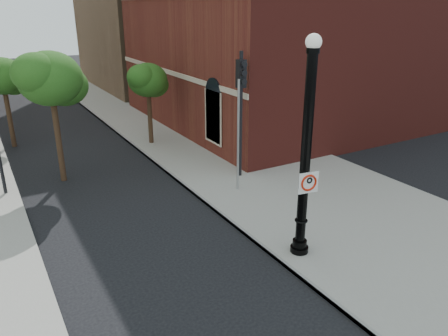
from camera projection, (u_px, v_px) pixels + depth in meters
ground at (214, 277)px, 12.13m from camera, size 120.00×120.00×0.00m
sidewalk_right at (222, 147)px, 23.02m from camera, size 8.00×60.00×0.12m
curb_edge at (151, 159)px, 21.16m from camera, size 0.10×60.00×0.14m
brick_wall_building at (323, 18)px, 28.77m from camera, size 22.30×16.30×12.50m
bg_building_tan_b at (208, 5)px, 41.47m from camera, size 22.00×14.00×14.00m
lamppost at (305, 163)px, 12.17m from camera, size 0.54×0.54×6.44m
no_parking_sign at (309, 183)px, 12.24m from camera, size 0.62×0.14×0.63m
traffic_signal_right at (241, 95)px, 17.81m from camera, size 0.34×0.44×5.39m
utility_pole at (238, 138)px, 16.86m from camera, size 0.09×0.09×4.53m
street_tree_a at (51, 80)px, 17.37m from camera, size 3.02×2.73×5.44m
street_tree_b at (3, 77)px, 22.04m from camera, size 2.58×2.33×4.65m
street_tree_c at (148, 81)px, 22.45m from camera, size 2.40×2.17×4.33m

